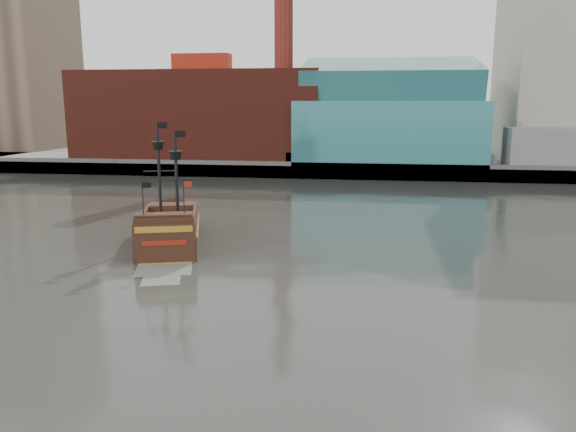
# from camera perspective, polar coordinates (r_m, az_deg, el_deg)

# --- Properties ---
(ground) EXTENTS (400.00, 400.00, 0.00)m
(ground) POSITION_cam_1_polar(r_m,az_deg,el_deg) (28.50, -7.26, -13.19)
(ground) COLOR #282A25
(ground) RESTS_ON ground
(promenade_far) EXTENTS (220.00, 60.00, 2.00)m
(promenade_far) POSITION_cam_1_polar(r_m,az_deg,el_deg) (117.63, 4.79, 6.18)
(promenade_far) COLOR slate
(promenade_far) RESTS_ON ground
(seawall) EXTENTS (220.00, 1.00, 2.60)m
(seawall) POSITION_cam_1_polar(r_m,az_deg,el_deg) (88.33, 3.59, 4.63)
(seawall) COLOR #4C4C49
(seawall) RESTS_ON ground
(skyline) EXTENTS (149.00, 45.00, 62.00)m
(skyline) POSITION_cam_1_polar(r_m,az_deg,el_deg) (110.22, 7.59, 18.03)
(skyline) COLOR brown
(skyline) RESTS_ON promenade_far
(pirate_ship) EXTENTS (8.32, 15.26, 10.95)m
(pirate_ship) POSITION_cam_1_polar(r_m,az_deg,el_deg) (48.26, -11.96, -1.76)
(pirate_ship) COLOR black
(pirate_ship) RESTS_ON ground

